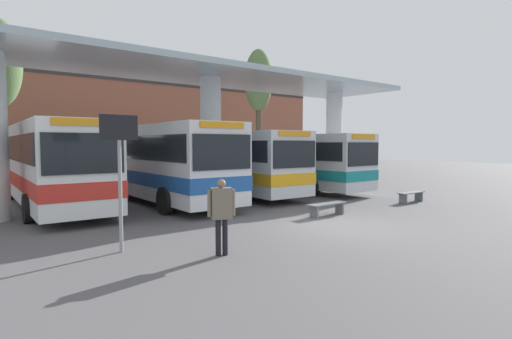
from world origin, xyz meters
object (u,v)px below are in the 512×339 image
Objects in this scene: poplar_tree_behind_left at (0,65)px; parked_car_street at (66,171)px; info_sign_platform at (120,156)px; transit_bus_left_bay at (50,161)px; waiting_bench_near_pillar at (411,195)px; waiting_bench_mid_platform at (327,206)px; transit_bus_center_bay at (161,160)px; transit_bus_right_bay at (223,160)px; pedestrian_waiting at (221,209)px; transit_bus_far_right_bay at (283,159)px; poplar_tree_behind_right at (259,83)px.

poplar_tree_behind_left is 6.99m from parked_car_street.
info_sign_platform is at bearing -86.27° from poplar_tree_behind_left.
transit_bus_left_bay is 1.36× the size of poplar_tree_behind_left.
poplar_tree_behind_left reaches higher than waiting_bench_near_pillar.
transit_bus_left_bay is 7.66× the size of waiting_bench_near_pillar.
poplar_tree_behind_left is (-14.14, 14.43, 6.28)m from waiting_bench_near_pillar.
waiting_bench_mid_platform is 0.41× the size of parked_car_street.
transit_bus_center_bay is at bearing 59.41° from info_sign_platform.
poplar_tree_behind_left reaches higher than parked_car_street.
transit_bus_center_bay reaches higher than transit_bus_left_bay.
transit_bus_right_bay is at bearing 45.31° from info_sign_platform.
waiting_bench_mid_platform is at bearing -74.47° from parked_car_street.
transit_bus_center_bay is 8.58m from info_sign_platform.
pedestrian_waiting is 0.20× the size of poplar_tree_behind_left.
info_sign_platform is 2.77m from pedestrian_waiting.
transit_bus_far_right_bay is at bearing 33.29° from info_sign_platform.
transit_bus_center_bay is at bearing 94.69° from pedestrian_waiting.
poplar_tree_behind_left is at bearing -26.38° from transit_bus_far_right_bay.
transit_bus_center_bay is 1.10× the size of poplar_tree_behind_right.
transit_bus_right_bay is 12.24m from pedestrian_waiting.
parked_car_street is at bearing 165.65° from poplar_tree_behind_right.
waiting_bench_mid_platform is at bearing 131.85° from transit_bus_left_bay.
info_sign_platform is at bearing 33.30° from transit_bus_far_right_bay.
poplar_tree_behind_left is (-2.72, 16.49, 5.52)m from pedestrian_waiting.
waiting_bench_mid_platform is at bearing 39.90° from pedestrian_waiting.
info_sign_platform reaches higher than parked_car_street.
transit_bus_left_bay is 8.30m from transit_bus_right_bay.
info_sign_platform reaches higher than waiting_bench_near_pillar.
transit_bus_right_bay is 7.43× the size of waiting_bench_near_pillar.
pedestrian_waiting is 0.43× the size of parked_car_street.
pedestrian_waiting reaches higher than waiting_bench_near_pillar.
waiting_bench_near_pillar is 0.94× the size of waiting_bench_mid_platform.
poplar_tree_behind_left is at bearing 119.99° from pedestrian_waiting.
waiting_bench_near_pillar is at bearing 147.38° from transit_bus_left_bay.
transit_bus_right_bay is at bearing -33.65° from poplar_tree_behind_left.
waiting_bench_near_pillar is at bearing 1.39° from info_sign_platform.
poplar_tree_behind_left is (-9.38, 6.24, 4.83)m from transit_bus_right_bay.
transit_bus_right_bay is 1.24× the size of poplar_tree_behind_right.
waiting_bench_mid_platform is (-0.77, -8.19, -1.45)m from transit_bus_right_bay.
transit_bus_center_bay is 5.90× the size of pedestrian_waiting.
transit_bus_center_bay reaches higher than parked_car_street.
poplar_tree_behind_right is (1.86, 13.54, 6.75)m from waiting_bench_near_pillar.
transit_bus_center_bay reaches higher than pedestrian_waiting.
poplar_tree_behind_right is 14.33m from parked_car_street.
waiting_bench_mid_platform is 0.95× the size of pedestrian_waiting.
transit_bus_right_bay is 10.03m from poplar_tree_behind_right.
transit_bus_center_bay is 9.51m from pedestrian_waiting.
transit_bus_center_bay is 7.94m from waiting_bench_mid_platform.
transit_bus_far_right_bay is at bearing -173.96° from transit_bus_center_bay.
info_sign_platform is 0.79× the size of parked_car_street.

